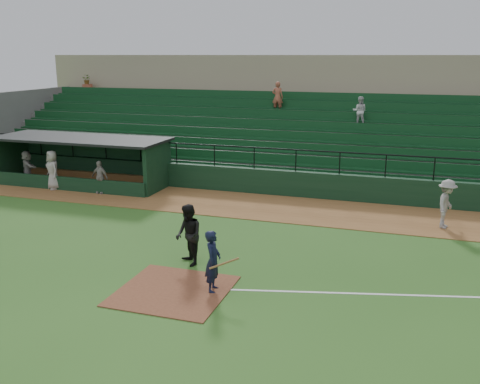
% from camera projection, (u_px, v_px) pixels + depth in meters
% --- Properties ---
extents(ground, '(90.00, 90.00, 0.00)m').
position_uv_depth(ground, '(188.00, 277.00, 15.87)').
color(ground, '#2C5A1D').
rests_on(ground, ground).
extents(warning_track, '(40.00, 4.00, 0.03)m').
position_uv_depth(warning_track, '(261.00, 206.00, 23.23)').
color(warning_track, brown).
rests_on(warning_track, ground).
extents(home_plate_dirt, '(3.00, 3.00, 0.03)m').
position_uv_depth(home_plate_dirt, '(173.00, 291.00, 14.95)').
color(home_plate_dirt, brown).
rests_on(home_plate_dirt, ground).
extents(foul_line, '(17.49, 4.44, 0.01)m').
position_uv_depth(foul_line, '(475.00, 297.00, 14.56)').
color(foul_line, white).
rests_on(foul_line, ground).
extents(stadium_structure, '(38.00, 13.08, 6.40)m').
position_uv_depth(stadium_structure, '(302.00, 129.00, 30.45)').
color(stadium_structure, black).
rests_on(stadium_structure, ground).
extents(dugout, '(8.90, 3.20, 2.42)m').
position_uv_depth(dugout, '(86.00, 157.00, 27.28)').
color(dugout, black).
rests_on(dugout, ground).
extents(batter_at_plate, '(1.05, 0.72, 1.77)m').
position_uv_depth(batter_at_plate, '(213.00, 261.00, 14.75)').
color(batter_at_plate, black).
rests_on(batter_at_plate, ground).
extents(umpire, '(1.18, 1.19, 1.94)m').
position_uv_depth(umpire, '(189.00, 235.00, 16.63)').
color(umpire, black).
rests_on(umpire, ground).
extents(runner, '(0.99, 1.35, 1.87)m').
position_uv_depth(runner, '(446.00, 204.00, 20.12)').
color(runner, gray).
rests_on(runner, warning_track).
extents(dugout_player_a, '(0.97, 0.52, 1.57)m').
position_uv_depth(dugout_player_a, '(100.00, 177.00, 25.22)').
color(dugout_player_a, '#A5A09B').
rests_on(dugout_player_a, warning_track).
extents(dugout_player_b, '(1.11, 1.02, 1.91)m').
position_uv_depth(dugout_player_b, '(53.00, 170.00, 25.97)').
color(dugout_player_b, '#A9A49E').
rests_on(dugout_player_b, warning_track).
extents(dugout_player_c, '(1.55, 1.30, 1.67)m').
position_uv_depth(dugout_player_c, '(27.00, 167.00, 27.27)').
color(dugout_player_c, '#A29D98').
rests_on(dugout_player_c, warning_track).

